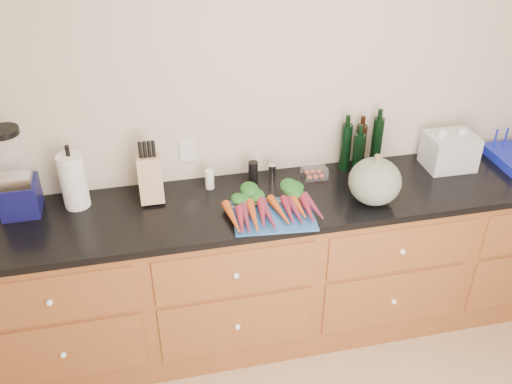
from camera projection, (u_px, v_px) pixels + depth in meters
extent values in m
cube|color=beige|center=(292.00, 109.00, 3.16)|extent=(4.10, 0.05, 2.60)
cube|color=brown|center=(302.00, 264.00, 3.35)|extent=(3.60, 0.60, 0.90)
cube|color=brown|center=(50.00, 300.00, 2.71)|extent=(0.82, 0.01, 0.28)
sphere|color=white|center=(49.00, 303.00, 2.70)|extent=(0.03, 0.03, 0.03)
cube|color=brown|center=(63.00, 353.00, 2.90)|extent=(0.82, 0.01, 0.38)
sphere|color=white|center=(63.00, 355.00, 2.89)|extent=(0.03, 0.03, 0.03)
cube|color=brown|center=(236.00, 274.00, 2.87)|extent=(0.82, 0.01, 0.28)
sphere|color=white|center=(236.00, 276.00, 2.86)|extent=(0.03, 0.03, 0.03)
cube|color=brown|center=(237.00, 325.00, 3.07)|extent=(0.82, 0.01, 0.38)
sphere|color=white|center=(237.00, 327.00, 3.05)|extent=(0.03, 0.03, 0.03)
cube|color=brown|center=(401.00, 250.00, 3.03)|extent=(0.82, 0.01, 0.28)
sphere|color=white|center=(403.00, 252.00, 3.02)|extent=(0.03, 0.03, 0.03)
cube|color=brown|center=(393.00, 300.00, 3.23)|extent=(0.82, 0.01, 0.38)
sphere|color=white|center=(394.00, 302.00, 3.22)|extent=(0.03, 0.03, 0.03)
cube|color=black|center=(306.00, 198.00, 3.10)|extent=(3.64, 0.62, 0.04)
cube|color=#2859A1|center=(273.00, 215.00, 2.91)|extent=(0.44, 0.35, 0.01)
cone|color=#C74C17|center=(233.00, 218.00, 2.84)|extent=(0.05, 0.22, 0.05)
cone|color=maroon|center=(240.00, 217.00, 2.85)|extent=(0.05, 0.22, 0.05)
cone|color=maroon|center=(247.00, 216.00, 2.85)|extent=(0.05, 0.22, 0.05)
cone|color=#C74C17|center=(254.00, 216.00, 2.86)|extent=(0.05, 0.22, 0.05)
cone|color=maroon|center=(261.00, 215.00, 2.87)|extent=(0.05, 0.22, 0.05)
cone|color=maroon|center=(268.00, 214.00, 2.87)|extent=(0.05, 0.22, 0.05)
ellipsoid|color=#1B511B|center=(244.00, 197.00, 2.99)|extent=(0.22, 0.13, 0.07)
cone|color=#C74C17|center=(281.00, 212.00, 2.88)|extent=(0.05, 0.22, 0.05)
cone|color=maroon|center=(288.00, 211.00, 2.89)|extent=(0.05, 0.22, 0.05)
cone|color=maroon|center=(294.00, 211.00, 2.90)|extent=(0.05, 0.22, 0.05)
cone|color=#C74C17|center=(301.00, 210.00, 2.90)|extent=(0.05, 0.22, 0.05)
cone|color=maroon|center=(308.00, 209.00, 2.91)|extent=(0.05, 0.22, 0.05)
cone|color=maroon|center=(314.00, 208.00, 2.92)|extent=(0.05, 0.22, 0.05)
ellipsoid|color=#1B511B|center=(289.00, 191.00, 3.03)|extent=(0.22, 0.13, 0.07)
ellipsoid|color=#5A6857|center=(375.00, 181.00, 2.96)|extent=(0.28, 0.28, 0.25)
cube|color=#10104A|center=(20.00, 197.00, 2.90)|extent=(0.19, 0.19, 0.18)
cube|color=silver|center=(14.00, 181.00, 2.81)|extent=(0.17, 0.11, 0.06)
cylinder|color=white|center=(9.00, 157.00, 2.78)|extent=(0.14, 0.14, 0.24)
cylinder|color=black|center=(3.00, 132.00, 2.70)|extent=(0.15, 0.15, 0.03)
cylinder|color=white|center=(73.00, 181.00, 2.92)|extent=(0.13, 0.13, 0.30)
cube|color=tan|center=(150.00, 179.00, 2.99)|extent=(0.12, 0.12, 0.25)
cylinder|color=white|center=(210.00, 179.00, 3.12)|extent=(0.05, 0.05, 0.11)
cylinder|color=black|center=(253.00, 173.00, 3.15)|extent=(0.05, 0.05, 0.13)
cylinder|color=silver|center=(272.00, 173.00, 3.18)|extent=(0.04, 0.04, 0.10)
cube|color=white|center=(314.00, 172.00, 3.23)|extent=(0.13, 0.11, 0.06)
cylinder|color=black|center=(345.00, 147.00, 3.24)|extent=(0.06, 0.06, 0.28)
cylinder|color=black|center=(360.00, 146.00, 3.27)|extent=(0.06, 0.06, 0.26)
cylinder|color=black|center=(377.00, 143.00, 3.27)|extent=(0.06, 0.06, 0.30)
cylinder|color=black|center=(358.00, 154.00, 3.22)|extent=(0.06, 0.06, 0.24)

